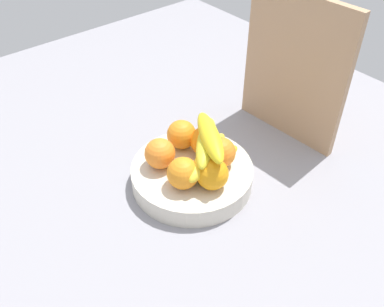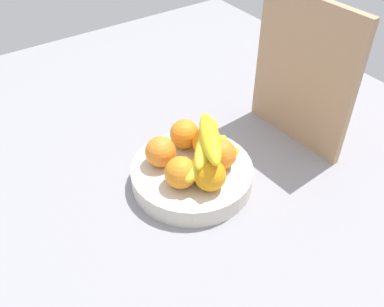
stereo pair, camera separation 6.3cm
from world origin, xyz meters
TOP-DOWN VIEW (x-y plane):
  - ground_plane at (0.00, 0.00)cm, footprint 180.00×140.00cm
  - fruit_bowl at (-3.12, -2.89)cm, footprint 27.18×27.18cm
  - orange_front_left at (-8.12, -7.81)cm, footprint 6.80×6.80cm
  - orange_front_right at (0.36, -7.87)cm, footprint 6.80×6.80cm
  - orange_center at (4.00, -3.33)cm, footprint 6.80×6.80cm
  - orange_back_left at (0.46, 2.55)cm, footprint 6.80×6.80cm
  - orange_back_right at (-5.08, 2.61)cm, footprint 6.80×6.80cm
  - orange_top_stack at (-10.38, -0.43)cm, footprint 6.80×6.80cm
  - banana_bunch at (-0.70, -0.48)cm, footprint 16.89×17.71cm
  - cutting_board at (-2.93, 28.25)cm, footprint 28.06×3.40cm

SIDE VIEW (x-z plane):
  - ground_plane at x=0.00cm, z-range -3.00..0.00cm
  - fruit_bowl at x=-3.12cm, z-range 0.00..4.59cm
  - orange_front_left at x=-8.12cm, z-range 4.59..11.39cm
  - orange_front_right at x=0.36cm, z-range 4.59..11.39cm
  - orange_center at x=4.00cm, z-range 4.59..11.39cm
  - orange_back_left at x=0.46cm, z-range 4.59..11.39cm
  - orange_back_right at x=-5.08cm, z-range 4.59..11.39cm
  - orange_top_stack at x=-10.38cm, z-range 4.59..11.39cm
  - banana_bunch at x=-0.70cm, z-range 4.59..15.19cm
  - cutting_board at x=-2.93cm, z-range 0.00..36.00cm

